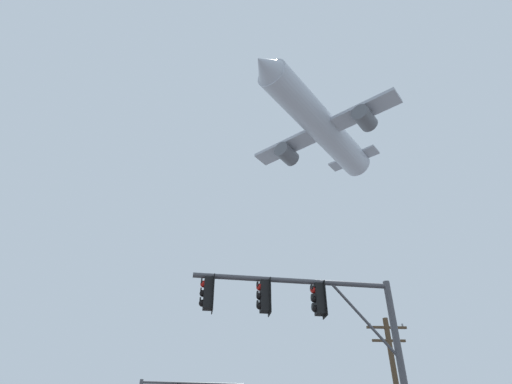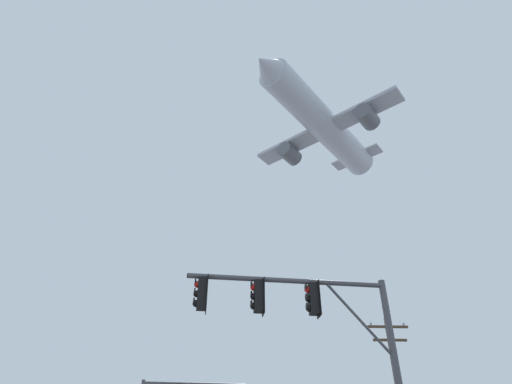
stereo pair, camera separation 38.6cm
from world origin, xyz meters
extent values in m
cylinder|color=#4C4C51|center=(2.15, 6.76, 6.26)|extent=(5.88, 0.75, 0.15)
cylinder|color=#4C4C51|center=(4.21, 6.97, 5.22)|extent=(1.83, 0.27, 2.15)
cube|color=black|center=(-0.31, 6.50, 5.74)|extent=(0.29, 0.34, 0.90)
cylinder|color=black|center=(-0.31, 6.50, 6.25)|extent=(0.05, 0.05, 0.12)
cube|color=black|center=(-0.17, 6.52, 5.74)|extent=(0.07, 0.46, 1.04)
sphere|color=red|center=(-0.45, 6.49, 6.01)|extent=(0.20, 0.20, 0.20)
cylinder|color=black|center=(-0.52, 6.48, 6.07)|extent=(0.06, 0.21, 0.21)
sphere|color=black|center=(-0.45, 6.49, 5.73)|extent=(0.20, 0.20, 0.20)
cylinder|color=black|center=(-0.52, 6.48, 5.79)|extent=(0.06, 0.21, 0.21)
sphere|color=black|center=(-0.45, 6.49, 5.45)|extent=(0.20, 0.20, 0.20)
cylinder|color=black|center=(-0.52, 6.48, 5.51)|extent=(0.06, 0.21, 0.21)
cube|color=black|center=(1.30, 6.67, 5.74)|extent=(0.29, 0.34, 0.90)
cylinder|color=black|center=(1.30, 6.67, 6.25)|extent=(0.05, 0.05, 0.12)
cube|color=black|center=(1.44, 6.68, 5.74)|extent=(0.07, 0.46, 1.04)
sphere|color=red|center=(1.16, 6.65, 6.01)|extent=(0.20, 0.20, 0.20)
cylinder|color=black|center=(1.09, 6.65, 6.07)|extent=(0.06, 0.21, 0.21)
sphere|color=black|center=(1.16, 6.65, 5.73)|extent=(0.20, 0.20, 0.20)
cylinder|color=black|center=(1.09, 6.65, 5.79)|extent=(0.06, 0.21, 0.21)
sphere|color=black|center=(1.16, 6.65, 5.45)|extent=(0.20, 0.20, 0.20)
cylinder|color=black|center=(1.09, 6.65, 5.51)|extent=(0.06, 0.21, 0.21)
cube|color=black|center=(2.92, 6.83, 5.74)|extent=(0.29, 0.34, 0.90)
cylinder|color=black|center=(2.92, 6.83, 6.25)|extent=(0.05, 0.05, 0.12)
cube|color=black|center=(3.06, 6.85, 5.74)|extent=(0.07, 0.46, 1.04)
sphere|color=red|center=(2.77, 6.82, 6.01)|extent=(0.20, 0.20, 0.20)
cylinder|color=black|center=(2.71, 6.81, 6.07)|extent=(0.06, 0.21, 0.21)
sphere|color=black|center=(2.77, 6.82, 5.73)|extent=(0.20, 0.20, 0.20)
cylinder|color=black|center=(2.71, 6.81, 5.79)|extent=(0.06, 0.21, 0.21)
sphere|color=black|center=(2.77, 6.82, 5.45)|extent=(0.20, 0.20, 0.20)
cylinder|color=black|center=(2.71, 6.81, 5.51)|extent=(0.06, 0.21, 0.21)
cylinder|color=#4C4C51|center=(-1.85, 21.80, 5.83)|extent=(5.92, 0.73, 0.15)
cylinder|color=black|center=(-0.99, 21.88, 5.81)|extent=(0.05, 0.05, 0.12)
cylinder|color=black|center=(-2.62, 21.72, 5.81)|extent=(0.05, 0.05, 0.12)
cube|color=brown|center=(8.72, 17.72, 8.07)|extent=(2.20, 0.12, 0.12)
cube|color=brown|center=(8.72, 17.72, 7.37)|extent=(1.80, 0.12, 0.12)
cylinder|color=gray|center=(7.82, 17.72, 8.19)|extent=(0.10, 0.10, 0.18)
cylinder|color=gray|center=(9.62, 17.72, 8.19)|extent=(0.10, 0.10, 0.18)
cylinder|color=#B7BCC6|center=(9.62, 30.66, 34.77)|extent=(14.98, 16.75, 3.40)
cone|color=#B7BCC6|center=(2.73, 22.58, 34.77)|extent=(3.97, 3.87, 3.23)
cone|color=#B7BCC6|center=(16.44, 38.66, 34.77)|extent=(3.58, 3.49, 2.89)
cube|color=#A8ADB7|center=(9.97, 31.07, 34.26)|extent=(15.25, 13.49, 0.38)
cylinder|color=#595B60|center=(13.81, 27.79, 33.24)|extent=(3.11, 3.18, 1.91)
cylinder|color=#595B60|center=(6.12, 34.34, 33.24)|extent=(3.11, 3.18, 1.91)
cube|color=#333338|center=(14.99, 36.96, 36.68)|extent=(2.12, 2.43, 4.03)
cube|color=#A8ADB7|center=(15.13, 37.13, 35.09)|extent=(6.09, 5.59, 0.21)
camera|label=1|loc=(0.46, -5.12, 1.53)|focal=29.72mm
camera|label=2|loc=(0.84, -5.14, 1.53)|focal=29.72mm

